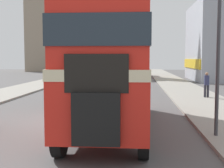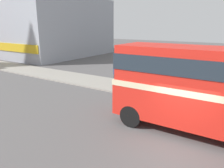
# 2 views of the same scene
# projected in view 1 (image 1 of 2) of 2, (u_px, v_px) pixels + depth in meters

# --- Properties ---
(ground_plane) EXTENTS (120.00, 120.00, 0.00)m
(ground_plane) POSITION_uv_depth(u_px,v_px,m) (70.00, 121.00, 13.07)
(ground_plane) COLOR #565454
(double_decker_bus) EXTENTS (2.52, 9.43, 4.05)m
(double_decker_bus) POSITION_uv_depth(u_px,v_px,m) (112.00, 64.00, 11.71)
(double_decker_bus) COLOR red
(double_decker_bus) RESTS_ON ground_plane
(bus_distant) EXTENTS (2.56, 11.13, 4.40)m
(bus_distant) POSITION_uv_depth(u_px,v_px,m) (123.00, 58.00, 43.76)
(bus_distant) COLOR #B2140F
(bus_distant) RESTS_ON ground_plane
(pedestrian_walking) EXTENTS (0.33, 0.33, 1.62)m
(pedestrian_walking) POSITION_uv_depth(u_px,v_px,m) (207.00, 83.00, 20.05)
(pedestrian_walking) COLOR #282833
(pedestrian_walking) RESTS_ON sidewalk_right
(street_lamp) EXTENTS (0.36, 0.36, 5.86)m
(street_lamp) POSITION_uv_depth(u_px,v_px,m) (219.00, 16.00, 9.85)
(street_lamp) COLOR #38383D
(street_lamp) RESTS_ON sidewalk_right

